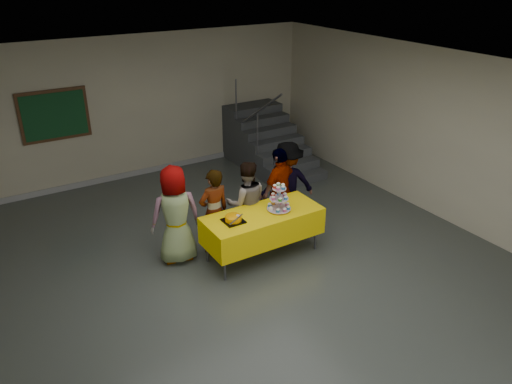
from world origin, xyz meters
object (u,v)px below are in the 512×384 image
bear_cake (233,218)px  schoolchild_e (287,183)px  bake_table (263,225)px  schoolchild_c (246,203)px  staircase (265,143)px  schoolchild_a (176,215)px  schoolchild_b (214,212)px  schoolchild_d (280,190)px  cupcake_stand (279,200)px  noticeboard (54,115)px

bear_cake → schoolchild_e: bearing=26.4°
bake_table → bear_cake: bear_cake is taller
schoolchild_c → schoolchild_e: 0.98m
schoolchild_e → staircase: size_ratio=0.64×
bake_table → schoolchild_e: bearing=37.2°
schoolchild_a → schoolchild_c: 1.22m
schoolchild_b → staircase: 4.01m
schoolchild_b → schoolchild_c: bearing=176.7°
schoolchild_b → schoolchild_d: schoolchild_d is taller
bear_cake → schoolchild_d: schoolchild_d is taller
bear_cake → schoolchild_b: 0.53m
cupcake_stand → bear_cake: 0.80m
staircase → schoolchild_c: bearing=-127.5°
cupcake_stand → schoolchild_d: size_ratio=0.29×
schoolchild_b → bear_cake: bearing=92.4°
bake_table → cupcake_stand: (0.27, -0.05, 0.39)m
bake_table → schoolchild_d: schoolchild_d is taller
bake_table → schoolchild_c: schoolchild_c is taller
schoolchild_d → schoolchild_e: (0.25, 0.15, 0.01)m
bake_table → noticeboard: 4.83m
staircase → bear_cake: bearing=-128.8°
schoolchild_b → noticeboard: bearing=-71.9°
staircase → noticeboard: bearing=169.0°
schoolchild_c → noticeboard: bearing=-41.1°
schoolchild_d → schoolchild_e: schoolchild_e is taller
bake_table → schoolchild_b: size_ratio=1.30×
schoolchild_a → bake_table: bearing=161.8°
bear_cake → staircase: (2.73, 3.39, -0.34)m
bear_cake → schoolchild_d: size_ratio=0.24×
bake_table → schoolchild_b: 0.80m
schoolchild_a → schoolchild_e: 2.17m
schoolchild_b → schoolchild_a: bearing=-12.7°
schoolchild_b → schoolchild_e: (1.56, 0.22, 0.04)m
bear_cake → schoolchild_a: bearing=137.9°
staircase → schoolchild_d: bearing=-117.9°
bear_cake → schoolchild_c: 0.76m
schoolchild_a → noticeboard: (-0.92, 3.61, 0.81)m
schoolchild_a → staircase: size_ratio=0.66×
schoolchild_e → cupcake_stand: bearing=64.2°
schoolchild_c → schoolchild_d: size_ratio=0.95×
schoolchild_b → schoolchild_e: schoolchild_e is taller
cupcake_stand → bear_cake: (-0.79, 0.04, -0.12)m
cupcake_stand → schoolchild_b: schoolchild_b is taller
bear_cake → schoolchild_a: size_ratio=0.23×
noticeboard → schoolchild_e: bearing=-48.4°
schoolchild_b → schoolchild_c: 0.60m
bake_table → schoolchild_b: schoolchild_b is taller
schoolchild_e → staircase: bearing=-99.0°
staircase → schoolchild_e: bearing=-114.9°
schoolchild_a → schoolchild_b: 0.62m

